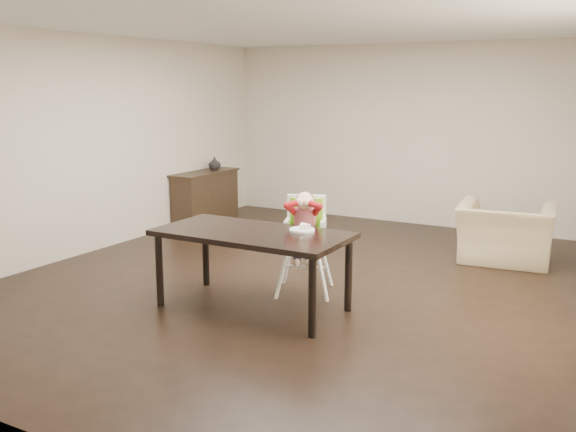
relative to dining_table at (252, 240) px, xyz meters
name	(u,v)px	position (x,y,z in m)	size (l,w,h in m)	color
ground	(304,283)	(0.06, 0.94, -0.67)	(7.00, 7.00, 0.00)	black
room_walls	(305,108)	(0.06, 0.94, 1.18)	(6.02, 7.02, 2.71)	beige
dining_table	(252,240)	(0.00, 0.00, 0.00)	(1.80, 0.90, 0.75)	black
high_chair	(305,222)	(0.20, 0.69, 0.06)	(0.56, 0.56, 1.04)	white
plate	(303,229)	(0.41, 0.24, 0.10)	(0.30, 0.30, 0.07)	white
armchair	(506,223)	(1.77, 2.85, -0.20)	(1.08, 0.70, 0.94)	tan
sideboard	(205,197)	(-2.72, 2.95, -0.27)	(0.44, 1.26, 0.79)	black
vase	(215,164)	(-2.72, 3.21, 0.21)	(0.19, 0.20, 0.19)	#99999E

